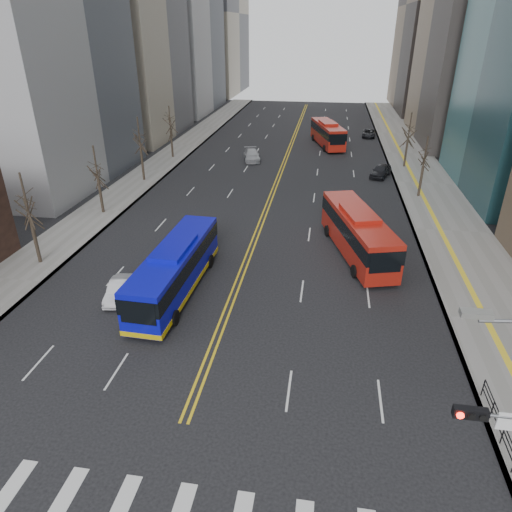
% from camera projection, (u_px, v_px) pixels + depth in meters
% --- Properties ---
extents(sidewalk_right, '(7.00, 130.00, 0.15)m').
position_uv_depth(sidewalk_right, '(425.00, 183.00, 54.30)').
color(sidewalk_right, gray).
rests_on(sidewalk_right, ground).
extents(sidewalk_left, '(5.00, 130.00, 0.15)m').
position_uv_depth(sidewalk_left, '(152.00, 171.00, 59.03)').
color(sidewalk_left, gray).
rests_on(sidewalk_left, ground).
extents(centerline, '(0.55, 100.00, 0.01)m').
position_uv_depth(centerline, '(286.00, 157.00, 65.59)').
color(centerline, gold).
rests_on(centerline, ground).
extents(pedestrian_railing, '(0.06, 6.06, 1.02)m').
position_uv_depth(pedestrian_railing, '(503.00, 432.00, 19.99)').
color(pedestrian_railing, black).
rests_on(pedestrian_railing, sidewalk_right).
extents(street_trees, '(35.20, 47.20, 7.60)m').
position_uv_depth(street_trees, '(198.00, 157.00, 46.36)').
color(street_trees, '#2F261C').
rests_on(street_trees, ground).
extents(blue_bus, '(3.19, 12.39, 3.58)m').
position_uv_depth(blue_bus, '(175.00, 267.00, 31.47)').
color(blue_bus, '#0C0FC1').
rests_on(blue_bus, ground).
extents(red_bus_near, '(5.96, 12.19, 3.75)m').
position_uv_depth(red_bus_near, '(358.00, 231.00, 36.63)').
color(red_bus_near, '#AB1D12').
rests_on(red_bus_near, ground).
extents(red_bus_far, '(5.73, 12.01, 3.70)m').
position_uv_depth(red_bus_far, '(328.00, 132.00, 70.89)').
color(red_bus_far, '#AB1D12').
rests_on(red_bus_far, ground).
extents(car_white, '(1.87, 3.97, 1.26)m').
position_uv_depth(car_white, '(120.00, 290.00, 31.21)').
color(car_white, silver).
rests_on(car_white, ground).
extents(car_dark_mid, '(3.27, 4.85, 1.53)m').
position_uv_depth(car_dark_mid, '(381.00, 171.00, 56.55)').
color(car_dark_mid, black).
rests_on(car_dark_mid, ground).
extents(car_silver, '(3.25, 5.42, 1.47)m').
position_uv_depth(car_silver, '(252.00, 155.00, 63.54)').
color(car_silver, '#A5A6AA').
rests_on(car_silver, ground).
extents(car_dark_far, '(2.52, 4.63, 1.23)m').
position_uv_depth(car_dark_far, '(369.00, 133.00, 77.21)').
color(car_dark_far, black).
rests_on(car_dark_far, ground).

